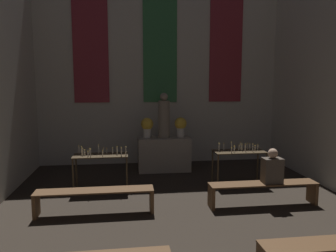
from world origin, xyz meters
name	(u,v)px	position (x,y,z in m)	size (l,w,h in m)	color
wall_back	(160,66)	(0.00, 9.56, 2.77)	(6.99, 0.16, 5.48)	beige
altar	(164,154)	(0.00, 8.60, 0.44)	(1.35, 0.61, 0.88)	gray
statue	(164,117)	(0.00, 8.60, 1.41)	(0.29, 0.29, 1.16)	gray
flower_vase_left	(147,126)	(-0.44, 8.60, 1.19)	(0.32, 0.32, 0.52)	beige
flower_vase_right	(181,126)	(0.44, 8.60, 1.19)	(0.32, 0.32, 0.52)	beige
candle_rack_left	(101,159)	(-1.53, 7.18, 0.68)	(1.15, 0.51, 0.97)	#473823
candle_rack_right	(239,155)	(1.53, 7.18, 0.68)	(1.15, 0.51, 0.98)	#473823
pew_back_left	(95,196)	(-1.55, 5.88, 0.32)	(2.05, 0.36, 0.43)	brown
pew_back_right	(263,189)	(1.55, 5.88, 0.32)	(2.05, 0.36, 0.43)	brown
person_seated	(272,168)	(1.71, 5.88, 0.71)	(0.36, 0.24, 0.65)	#4C4238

